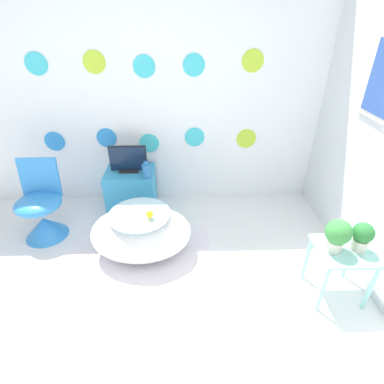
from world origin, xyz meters
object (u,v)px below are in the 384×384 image
Objects in this scene: vase at (146,171)px; potted_plant_left at (338,234)px; bathtub at (141,232)px; tv at (128,160)px; chair at (42,214)px; potted_plant_right at (362,236)px.

potted_plant_left reaches higher than vase.
tv is (-0.19, 0.75, 0.38)m from bathtub.
bathtub is at bearing -75.72° from tv.
chair reaches higher than potted_plant_right.
potted_plant_left is (1.49, -0.55, 0.38)m from bathtub.
potted_plant_left is at bearing -179.72° from potted_plant_right.
bathtub is 2.32× the size of tv.
potted_plant_right is (1.86, -1.29, -0.03)m from tv.
potted_plant_right is at bearing -18.05° from bathtub.
tv reaches higher than bathtub.
vase is 2.01m from potted_plant_right.
tv is 1.51× the size of potted_plant_left.
bathtub is at bearing 161.95° from potted_plant_right.
chair is 2.83m from potted_plant_right.
tv is 2.27m from potted_plant_right.
tv is 0.26m from vase.
chair is 2.99× the size of potted_plant_left.
tv is at bearing 104.28° from bathtub.
potted_plant_left is (1.68, -1.29, -0.00)m from tv.
chair is 2.66m from potted_plant_left.
potted_plant_right is (0.18, 0.00, -0.02)m from potted_plant_left.
tv reaches higher than potted_plant_right.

